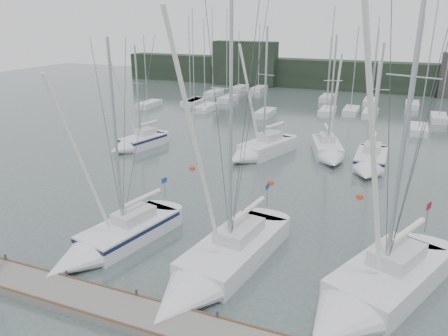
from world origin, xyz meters
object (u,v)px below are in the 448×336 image
at_px(buoy_b, 360,197).
at_px(sailboat_mid_b, 256,151).
at_px(sailboat_near_right, 367,296).
at_px(buoy_c, 192,169).
at_px(sailboat_near_left, 107,242).
at_px(sailboat_mid_a, 135,144).
at_px(buoy_a, 270,183).
at_px(sailboat_near_center, 212,270).
at_px(sailboat_mid_c, 329,153).
at_px(sailboat_mid_d, 370,164).

bearing_deg(buoy_b, sailboat_mid_b, 148.56).
xyz_separation_m(sailboat_near_right, buoy_c, (-15.60, 13.94, -0.61)).
height_order(sailboat_near_left, buoy_c, sailboat_near_left).
height_order(sailboat_mid_a, sailboat_mid_b, sailboat_mid_b).
height_order(sailboat_near_left, buoy_a, sailboat_near_left).
height_order(sailboat_near_left, sailboat_near_center, sailboat_near_center).
xyz_separation_m(sailboat_mid_c, sailboat_mid_d, (3.72, -1.80, 0.01)).
relative_size(sailboat_mid_b, sailboat_mid_c, 1.07).
height_order(sailboat_near_left, sailboat_mid_d, sailboat_near_left).
distance_m(buoy_a, buoy_b, 6.80).
height_order(sailboat_near_right, buoy_c, sailboat_near_right).
xyz_separation_m(sailboat_mid_d, buoy_b, (-0.06, -6.45, -0.57)).
height_order(sailboat_near_center, sailboat_mid_c, sailboat_near_center).
relative_size(sailboat_mid_b, sailboat_mid_d, 1.11).
bearing_deg(sailboat_near_right, sailboat_mid_b, 144.99).
height_order(sailboat_mid_b, sailboat_mid_d, sailboat_mid_b).
distance_m(sailboat_near_left, sailboat_mid_b, 19.42).
relative_size(sailboat_near_center, sailboat_mid_b, 1.26).
xyz_separation_m(sailboat_mid_a, buoy_a, (15.00, -3.90, -0.55)).
xyz_separation_m(sailboat_near_right, sailboat_mid_c, (-5.28, 21.20, -0.05)).
relative_size(buoy_a, buoy_c, 1.04).
height_order(sailboat_mid_a, sailboat_mid_c, sailboat_mid_c).
bearing_deg(buoy_b, sailboat_mid_d, 89.46).
xyz_separation_m(sailboat_near_left, sailboat_mid_d, (12.21, 19.67, 0.05)).
height_order(sailboat_mid_d, buoy_c, sailboat_mid_d).
bearing_deg(buoy_a, sailboat_near_center, -85.30).
relative_size(sailboat_mid_b, buoy_a, 22.82).
relative_size(sailboat_near_left, sailboat_near_right, 0.72).
height_order(sailboat_mid_c, sailboat_mid_d, sailboat_mid_c).
distance_m(sailboat_near_center, sailboat_mid_d, 20.84).
distance_m(sailboat_near_left, buoy_c, 14.35).
bearing_deg(sailboat_mid_b, buoy_c, -109.26).
bearing_deg(sailboat_mid_c, sailboat_mid_d, -43.46).
distance_m(sailboat_mid_c, buoy_a, 8.63).
height_order(sailboat_near_right, buoy_a, sailboat_near_right).
bearing_deg(buoy_a, sailboat_mid_d, 42.22).
height_order(sailboat_near_center, sailboat_near_right, sailboat_near_right).
height_order(sailboat_mid_b, buoy_b, sailboat_mid_b).
bearing_deg(sailboat_mid_b, sailboat_mid_d, 21.54).
xyz_separation_m(sailboat_mid_b, sailboat_mid_c, (6.27, 2.18, -0.03)).
bearing_deg(sailboat_mid_c, sailboat_mid_b, -178.45).
bearing_deg(buoy_b, buoy_a, 178.06).
bearing_deg(sailboat_mid_c, sailboat_near_left, -129.20).
relative_size(sailboat_mid_d, buoy_a, 20.60).
distance_m(sailboat_near_right, buoy_b, 13.06).
height_order(sailboat_mid_b, buoy_a, sailboat_mid_b).
height_order(sailboat_near_right, sailboat_mid_a, sailboat_near_right).
bearing_deg(sailboat_near_left, sailboat_mid_d, 70.10).
relative_size(sailboat_near_right, sailboat_mid_d, 1.53).
distance_m(sailboat_near_center, sailboat_mid_b, 20.12).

